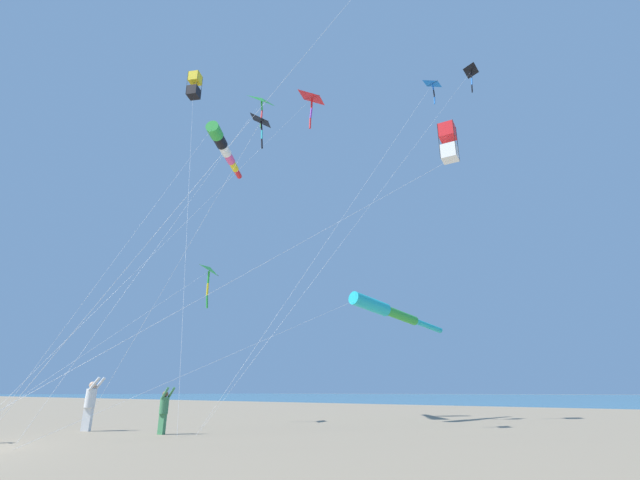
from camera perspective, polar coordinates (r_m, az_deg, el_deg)
The scene contains 12 objects.
person_adult_flyer at distance 19.98m, azimuth -27.64°, elevation -18.03°, with size 0.66×0.70×1.96m.
person_child_grey_jacket at distance 17.51m, azimuth -19.58°, elevation -19.87°, with size 0.42×0.51×1.57m.
kite_delta_long_streamer_right at distance 27.78m, azimuth -7.57°, elevation 17.45°, with size 10.49×2.15×18.35m.
kite_delta_red_high_left at distance 23.75m, azimuth -14.13°, elevation -3.85°, with size 11.64×6.97×7.83m.
kite_windsock_blue_topmost at distance 24.61m, azimuth 8.69°, elevation -9.03°, with size 21.28×1.81×6.32m.
kite_box_teal_far_right at distance 20.77m, azimuth 16.28°, elevation 12.03°, with size 14.73×7.73×12.77m.
kite_box_striped_overhead at distance 32.55m, azimuth -15.99°, elevation 18.70°, with size 4.64×9.18×21.91m.
kite_delta_rainbow_low_near at distance 28.23m, azimuth 14.28°, elevation 18.93°, with size 11.65×5.37×18.88m.
kite_windsock_small_distant at distance 28.68m, azimuth -12.47°, elevation 11.75°, with size 12.30×3.66×16.43m.
kite_delta_checkered_midright at distance 28.38m, azimuth -1.07°, elevation 18.00°, with size 14.36×1.39×18.92m.
kite_delta_white_trailing at distance 31.71m, azimuth 18.93°, elevation 19.91°, with size 13.88×8.12×21.22m.
kite_delta_green_low_center at distance 21.09m, azimuth -7.69°, elevation 14.98°, with size 3.56×7.14×13.48m.
Camera 1 is at (-2.50, -15.11, 1.40)m, focal length 24.66 mm.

